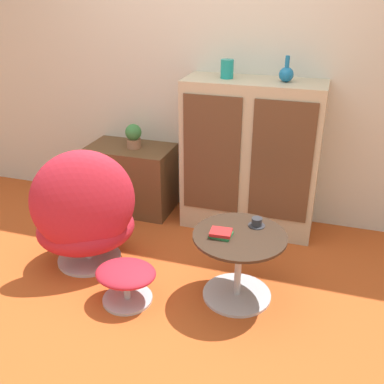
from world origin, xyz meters
TOP-DOWN VIEW (x-y plane):
  - ground_plane at (0.00, 0.00)m, footprint 12.00×12.00m
  - wall_back at (0.00, 1.47)m, footprint 6.40×0.06m
  - sideboard at (0.39, 1.22)m, footprint 1.09×0.44m
  - tv_console at (-0.68, 1.21)m, footprint 0.75×0.46m
  - egg_chair at (-0.60, 0.26)m, footprint 0.95×0.93m
  - ottoman at (-0.16, -0.04)m, footprint 0.40×0.34m
  - coffee_table at (0.52, 0.23)m, footprint 0.60×0.60m
  - vase_leftmost at (0.17, 1.22)m, footprint 0.10×0.10m
  - vase_inner_left at (0.62, 1.22)m, footprint 0.11×0.11m
  - potted_plant at (-0.64, 1.21)m, footprint 0.14×0.14m
  - teacup at (0.60, 0.37)m, footprint 0.11×0.11m
  - book_stack at (0.41, 0.18)m, footprint 0.14×0.12m

SIDE VIEW (x-z plane):
  - ground_plane at x=0.00m, z-range 0.00..0.00m
  - ottoman at x=-0.16m, z-range 0.05..0.31m
  - coffee_table at x=0.52m, z-range 0.05..0.52m
  - tv_console at x=-0.68m, z-range 0.00..0.60m
  - egg_chair at x=-0.60m, z-range -0.05..0.88m
  - book_stack at x=0.41m, z-range 0.48..0.51m
  - teacup at x=0.60m, z-range 0.47..0.53m
  - sideboard at x=0.39m, z-range 0.00..1.24m
  - potted_plant at x=-0.64m, z-range 0.60..0.81m
  - wall_back at x=0.00m, z-range 0.00..2.60m
  - vase_inner_left at x=0.62m, z-range 1.21..1.40m
  - vase_leftmost at x=0.17m, z-range 1.24..1.39m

